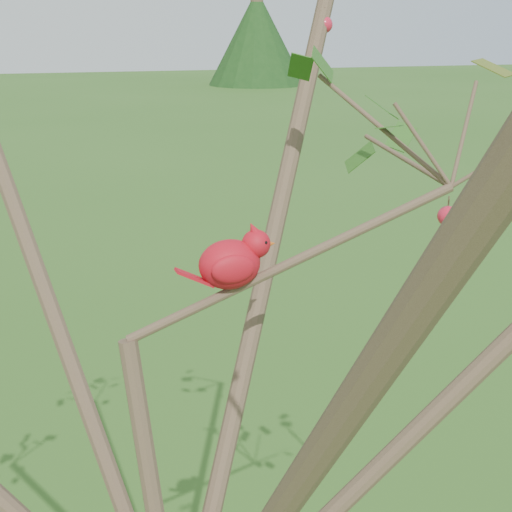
{
  "coord_description": "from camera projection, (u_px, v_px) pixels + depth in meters",
  "views": [
    {
      "loc": [
        -0.17,
        -1.07,
        2.48
      ],
      "look_at": [
        0.19,
        0.09,
        2.09
      ],
      "focal_mm": 50.0,
      "sensor_mm": 36.0,
      "label": 1
    }
  ],
  "objects": [
    {
      "name": "distant_trees",
      "position": [
        119.0,
        49.0,
        25.48
      ],
      "size": [
        42.92,
        13.21,
        3.88
      ],
      "color": "#493727",
      "rests_on": "ground"
    },
    {
      "name": "crabapple_tree",
      "position": [
        180.0,
        267.0,
        1.12
      ],
      "size": [
        2.35,
        2.05,
        2.95
      ],
      "color": "#493727",
      "rests_on": "ground"
    },
    {
      "name": "cardinal",
      "position": [
        233.0,
        261.0,
        1.26
      ],
      "size": [
        0.19,
        0.1,
        0.13
      ],
      "rotation": [
        0.0,
        0.0,
        0.05
      ],
      "color": "red",
      "rests_on": "ground"
    }
  ]
}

